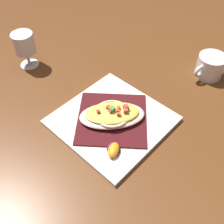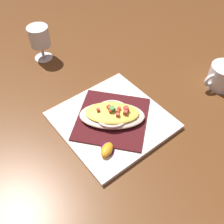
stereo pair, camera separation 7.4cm
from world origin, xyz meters
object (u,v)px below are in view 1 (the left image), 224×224
(orange_garnish, at_px, (113,150))
(stemmed_glass, at_px, (24,45))
(coffee_mug, at_px, (210,67))
(gratin_dish, at_px, (112,114))
(square_plate, at_px, (112,120))

(orange_garnish, distance_m, stemmed_glass, 0.49)
(coffee_mug, relative_size, stemmed_glass, 0.96)
(stemmed_glass, bearing_deg, gratin_dish, 177.44)
(orange_garnish, distance_m, coffee_mug, 0.46)
(square_plate, xyz_separation_m, stemmed_glass, (0.40, -0.02, 0.08))
(stemmed_glass, bearing_deg, orange_garnish, 167.98)
(orange_garnish, relative_size, coffee_mug, 0.53)
(gratin_dish, bearing_deg, orange_garnish, 131.67)
(square_plate, xyz_separation_m, gratin_dish, (-0.00, -0.00, 0.03))
(square_plate, bearing_deg, stemmed_glass, -2.58)
(gratin_dish, bearing_deg, stemmed_glass, -2.56)
(gratin_dish, height_order, coffee_mug, coffee_mug)
(square_plate, distance_m, coffee_mug, 0.39)
(gratin_dish, height_order, orange_garnish, gratin_dish)
(stemmed_glass, bearing_deg, square_plate, 177.42)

